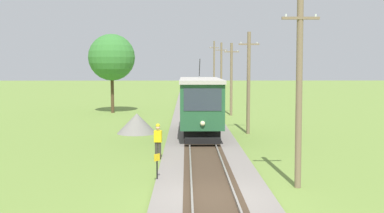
# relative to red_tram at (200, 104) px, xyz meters

# --- Properties ---
(ground_plane) EXTENTS (260.00, 260.00, 0.00)m
(ground_plane) POSITION_rel_red_tram_xyz_m (-0.00, -13.57, -2.19)
(ground_plane) COLOR olive
(track_ballast) EXTENTS (4.20, 120.00, 0.18)m
(track_ballast) POSITION_rel_red_tram_xyz_m (-0.00, -13.57, -2.10)
(track_ballast) COLOR gray
(track_ballast) RESTS_ON ground
(sleeper_bed) EXTENTS (2.04, 120.00, 0.01)m
(sleeper_bed) POSITION_rel_red_tram_xyz_m (-0.00, -13.57, -2.01)
(sleeper_bed) COLOR #423323
(sleeper_bed) RESTS_ON track_ballast
(rail_left) EXTENTS (0.07, 120.00, 0.14)m
(rail_left) POSITION_rel_red_tram_xyz_m (-0.72, -13.57, -1.94)
(rail_left) COLOR gray
(rail_left) RESTS_ON track_ballast
(rail_right) EXTENTS (0.07, 120.00, 0.14)m
(rail_right) POSITION_rel_red_tram_xyz_m (0.72, -13.57, -1.94)
(rail_right) COLOR gray
(rail_right) RESTS_ON track_ballast
(red_tram) EXTENTS (2.60, 8.54, 4.79)m
(red_tram) POSITION_rel_red_tram_xyz_m (0.00, 0.00, 0.00)
(red_tram) COLOR #235633
(red_tram) RESTS_ON rail_right
(utility_pole_foreground) EXTENTS (1.40, 0.45, 7.24)m
(utility_pole_foreground) POSITION_rel_red_tram_xyz_m (3.33, -11.67, 1.52)
(utility_pole_foreground) COLOR #7A664C
(utility_pole_foreground) RESTS_ON ground
(utility_pole_near_tram) EXTENTS (1.40, 0.25, 6.92)m
(utility_pole_near_tram) POSITION_rel_red_tram_xyz_m (3.33, 1.58, 1.36)
(utility_pole_near_tram) COLOR #7A664C
(utility_pole_near_tram) RESTS_ON ground
(utility_pole_mid) EXTENTS (1.40, 0.32, 6.78)m
(utility_pole_mid) POSITION_rel_red_tram_xyz_m (3.33, 12.87, 1.29)
(utility_pole_mid) COLOR #7A664C
(utility_pole_mid) RESTS_ON ground
(utility_pole_far) EXTENTS (1.40, 0.31, 7.47)m
(utility_pole_far) POSITION_rel_red_tram_xyz_m (3.33, 24.66, 1.64)
(utility_pole_far) COLOR #7A664C
(utility_pole_far) RESTS_ON ground
(utility_pole_distant) EXTENTS (1.40, 0.38, 8.45)m
(utility_pole_distant) POSITION_rel_red_tram_xyz_m (3.33, 38.31, 2.13)
(utility_pole_distant) COLOR #7A664C
(utility_pole_distant) RESTS_ON ground
(trackside_signal_marker) EXTENTS (0.21, 0.21, 1.18)m
(trackside_signal_marker) POSITION_rel_red_tram_xyz_m (-2.06, -11.12, -1.53)
(trackside_signal_marker) COLOR black
(trackside_signal_marker) RESTS_ON ground
(gravel_pile) EXTENTS (2.73, 2.73, 1.38)m
(gravel_pile) POSITION_rel_red_tram_xyz_m (-4.32, 1.90, -1.50)
(gravel_pile) COLOR gray
(gravel_pile) RESTS_ON ground
(track_worker) EXTENTS (0.39, 0.26, 1.78)m
(track_worker) POSITION_rel_red_tram_xyz_m (-2.31, -6.60, -1.21)
(track_worker) COLOR #38332D
(track_worker) RESTS_ON ground
(tree_right_near) EXTENTS (4.59, 4.59, 7.80)m
(tree_right_near) POSITION_rel_red_tram_xyz_m (-8.26, 15.34, 3.29)
(tree_right_near) COLOR #4C3823
(tree_right_near) RESTS_ON ground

